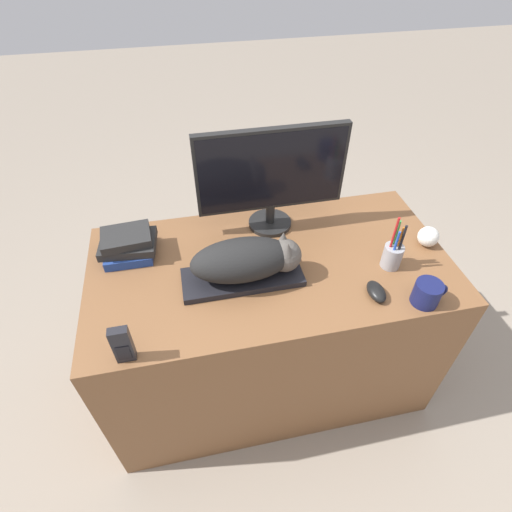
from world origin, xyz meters
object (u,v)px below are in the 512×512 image
object	(u,v)px
baseball	(428,237)
pen_cup	(393,255)
computer_mouse	(376,292)
phone	(122,345)
cat	(249,259)
keyboard	(243,277)
monitor	(272,174)
coffee_mug	(427,293)
book_stack	(128,244)

from	to	relation	value
baseball	pen_cup	bearing A→B (deg)	-157.13
pen_cup	baseball	distance (m)	0.21
computer_mouse	phone	xyz separation A→B (m)	(-0.83, -0.08, 0.05)
pen_cup	computer_mouse	bearing A→B (deg)	-131.59
cat	computer_mouse	size ratio (longest dim) A/B	3.94
keyboard	cat	world-z (taller)	cat
cat	monitor	distance (m)	0.35
cat	baseball	world-z (taller)	cat
cat	monitor	bearing A→B (deg)	63.46
cat	coffee_mug	world-z (taller)	cat
monitor	cat	bearing A→B (deg)	-116.54
cat	pen_cup	world-z (taller)	pen_cup
monitor	pen_cup	size ratio (longest dim) A/B	2.60
baseball	book_stack	distance (m)	1.15
computer_mouse	book_stack	world-z (taller)	book_stack
computer_mouse	pen_cup	world-z (taller)	pen_cup
computer_mouse	phone	world-z (taller)	phone
computer_mouse	monitor	bearing A→B (deg)	120.44
computer_mouse	pen_cup	bearing A→B (deg)	48.41
baseball	cat	bearing A→B (deg)	-176.72
baseball	book_stack	bearing A→B (deg)	171.02
computer_mouse	phone	size ratio (longest dim) A/B	0.72
cat	baseball	bearing A→B (deg)	3.28
monitor	coffee_mug	distance (m)	0.69
monitor	book_stack	distance (m)	0.60
coffee_mug	book_stack	world-z (taller)	book_stack
monitor	coffee_mug	world-z (taller)	monitor
coffee_mug	phone	world-z (taller)	phone
keyboard	pen_cup	distance (m)	0.55
book_stack	keyboard	bearing A→B (deg)	-29.08
coffee_mug	phone	bearing A→B (deg)	-178.82
keyboard	cat	xyz separation A→B (m)	(0.03, -0.00, 0.09)
coffee_mug	book_stack	size ratio (longest dim) A/B	0.56
keyboard	coffee_mug	world-z (taller)	coffee_mug
pen_cup	phone	bearing A→B (deg)	-167.61
keyboard	coffee_mug	distance (m)	0.63
pen_cup	baseball	bearing A→B (deg)	22.87
keyboard	cat	distance (m)	0.09
cat	pen_cup	bearing A→B (deg)	-4.37
coffee_mug	cat	bearing A→B (deg)	157.92
baseball	monitor	bearing A→B (deg)	156.69
computer_mouse	pen_cup	size ratio (longest dim) A/B	0.45
phone	computer_mouse	bearing A→B (deg)	5.54
coffee_mug	baseball	size ratio (longest dim) A/B	1.52
phone	book_stack	world-z (taller)	phone
keyboard	phone	xyz separation A→B (m)	(-0.39, -0.25, 0.06)
computer_mouse	phone	bearing A→B (deg)	-174.46
baseball	computer_mouse	bearing A→B (deg)	-145.69
cat	coffee_mug	xyz separation A→B (m)	(0.56, -0.23, -0.05)
cat	coffee_mug	bearing A→B (deg)	-22.08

